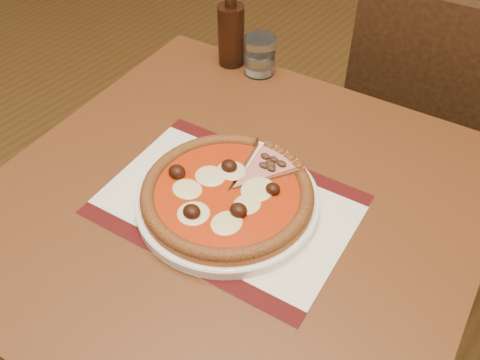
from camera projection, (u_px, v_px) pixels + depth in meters
name	position (u px, v px, depth m)	size (l,w,h in m)	color
table	(233.00, 237.00, 0.98)	(0.90, 0.90, 0.75)	#5A2E15
chair_far	(435.00, 131.00, 1.38)	(0.49, 0.49, 0.93)	black
placemat	(227.00, 205.00, 0.89)	(0.41, 0.29, 0.00)	white
plate	(227.00, 201.00, 0.89)	(0.31, 0.31, 0.02)	white
pizza	(227.00, 193.00, 0.87)	(0.28, 0.28, 0.04)	#AF5E2A
ham_slice	(265.00, 173.00, 0.91)	(0.10, 0.14, 0.02)	#AF5E2A
water_glass	(260.00, 55.00, 1.15)	(0.07, 0.07, 0.08)	white
bottle	(231.00, 32.00, 1.15)	(0.06, 0.06, 0.19)	#34180D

